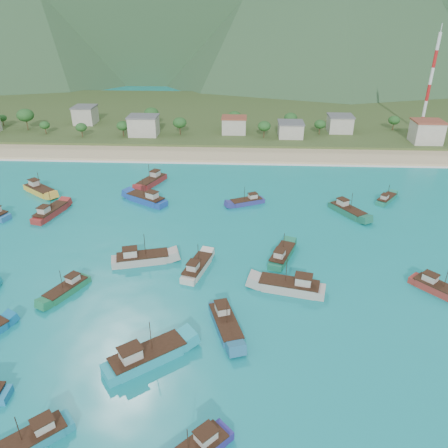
{
  "coord_description": "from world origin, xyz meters",
  "views": [
    {
      "loc": [
        5.84,
        -72.11,
        48.88
      ],
      "look_at": [
        1.22,
        18.0,
        3.0
      ],
      "focal_mm": 35.0,
      "sensor_mm": 36.0,
      "label": 1
    }
  ],
  "objects_px": {
    "boat_21": "(146,199)",
    "boat_24": "(438,289)",
    "boat_29": "(142,259)",
    "boat_18": "(247,202)",
    "boat_19": "(282,256)",
    "boat_2": "(39,190)",
    "boat_12": "(67,290)",
    "boat_3": "(348,211)",
    "boat_14": "(50,213)",
    "boat_30": "(30,441)",
    "boat_5": "(197,268)",
    "boat_25": "(146,357)",
    "boat_20": "(152,181)",
    "radio_tower": "(430,84)",
    "boat_11": "(386,199)",
    "boat_6": "(290,287)",
    "boat_31": "(225,324)"
  },
  "relations": [
    {
      "from": "boat_31",
      "to": "boat_2",
      "type": "bearing_deg",
      "value": -62.83
    },
    {
      "from": "boat_6",
      "to": "boat_31",
      "type": "bearing_deg",
      "value": 146.4
    },
    {
      "from": "boat_18",
      "to": "boat_19",
      "type": "distance_m",
      "value": 29.05
    },
    {
      "from": "boat_11",
      "to": "boat_24",
      "type": "xyz_separation_m",
      "value": [
        -2.08,
        -42.5,
        0.19
      ]
    },
    {
      "from": "radio_tower",
      "to": "boat_14",
      "type": "height_order",
      "value": "radio_tower"
    },
    {
      "from": "boat_19",
      "to": "boat_25",
      "type": "distance_m",
      "value": 38.52
    },
    {
      "from": "boat_25",
      "to": "boat_30",
      "type": "bearing_deg",
      "value": -75.34
    },
    {
      "from": "boat_21",
      "to": "boat_3",
      "type": "bearing_deg",
      "value": -63.18
    },
    {
      "from": "radio_tower",
      "to": "boat_29",
      "type": "relative_size",
      "value": 3.0
    },
    {
      "from": "boat_2",
      "to": "boat_20",
      "type": "bearing_deg",
      "value": 142.23
    },
    {
      "from": "boat_2",
      "to": "boat_14",
      "type": "distance_m",
      "value": 17.0
    },
    {
      "from": "boat_20",
      "to": "boat_30",
      "type": "distance_m",
      "value": 86.98
    },
    {
      "from": "radio_tower",
      "to": "boat_11",
      "type": "distance_m",
      "value": 77.81
    },
    {
      "from": "boat_2",
      "to": "boat_12",
      "type": "distance_m",
      "value": 53.51
    },
    {
      "from": "boat_2",
      "to": "boat_14",
      "type": "xyz_separation_m",
      "value": [
        9.14,
        -14.33,
        -0.04
      ]
    },
    {
      "from": "boat_2",
      "to": "boat_3",
      "type": "relative_size",
      "value": 1.03
    },
    {
      "from": "boat_20",
      "to": "boat_21",
      "type": "bearing_deg",
      "value": 117.68
    },
    {
      "from": "boat_6",
      "to": "radio_tower",
      "type": "bearing_deg",
      "value": -16.27
    },
    {
      "from": "boat_19",
      "to": "boat_24",
      "type": "xyz_separation_m",
      "value": [
        28.64,
        -10.66,
        -0.01
      ]
    },
    {
      "from": "boat_19",
      "to": "boat_21",
      "type": "height_order",
      "value": "boat_21"
    },
    {
      "from": "boat_24",
      "to": "boat_31",
      "type": "bearing_deg",
      "value": -26.07
    },
    {
      "from": "boat_11",
      "to": "boat_14",
      "type": "distance_m",
      "value": 89.69
    },
    {
      "from": "boat_29",
      "to": "boat_19",
      "type": "bearing_deg",
      "value": 80.74
    },
    {
      "from": "boat_14",
      "to": "boat_30",
      "type": "xyz_separation_m",
      "value": [
        23.99,
        -64.13,
        -0.13
      ]
    },
    {
      "from": "boat_5",
      "to": "boat_25",
      "type": "relative_size",
      "value": 0.87
    },
    {
      "from": "boat_29",
      "to": "boat_18",
      "type": "bearing_deg",
      "value": 129.62
    },
    {
      "from": "boat_18",
      "to": "boat_30",
      "type": "distance_m",
      "value": 78.45
    },
    {
      "from": "boat_14",
      "to": "boat_24",
      "type": "relative_size",
      "value": 1.22
    },
    {
      "from": "boat_21",
      "to": "boat_30",
      "type": "distance_m",
      "value": 73.48
    },
    {
      "from": "boat_3",
      "to": "boat_11",
      "type": "height_order",
      "value": "boat_3"
    },
    {
      "from": "boat_3",
      "to": "boat_24",
      "type": "relative_size",
      "value": 1.15
    },
    {
      "from": "boat_3",
      "to": "boat_21",
      "type": "bearing_deg",
      "value": -37.56
    },
    {
      "from": "boat_2",
      "to": "boat_3",
      "type": "bearing_deg",
      "value": 120.54
    },
    {
      "from": "boat_20",
      "to": "boat_25",
      "type": "relative_size",
      "value": 0.97
    },
    {
      "from": "boat_24",
      "to": "boat_11",
      "type": "bearing_deg",
      "value": -135.91
    },
    {
      "from": "boat_12",
      "to": "boat_24",
      "type": "bearing_deg",
      "value": -150.32
    },
    {
      "from": "boat_25",
      "to": "boat_11",
      "type": "bearing_deg",
      "value": 102.48
    },
    {
      "from": "boat_29",
      "to": "boat_6",
      "type": "bearing_deg",
      "value": 59.05
    },
    {
      "from": "boat_14",
      "to": "boat_3",
      "type": "bearing_deg",
      "value": 17.59
    },
    {
      "from": "radio_tower",
      "to": "boat_20",
      "type": "distance_m",
      "value": 116.92
    },
    {
      "from": "boat_25",
      "to": "boat_29",
      "type": "relative_size",
      "value": 1.01
    },
    {
      "from": "boat_2",
      "to": "boat_18",
      "type": "height_order",
      "value": "boat_2"
    },
    {
      "from": "boat_30",
      "to": "boat_18",
      "type": "bearing_deg",
      "value": -61.63
    },
    {
      "from": "boat_11",
      "to": "boat_14",
      "type": "height_order",
      "value": "boat_14"
    },
    {
      "from": "boat_21",
      "to": "boat_24",
      "type": "distance_m",
      "value": 74.26
    },
    {
      "from": "boat_5",
      "to": "boat_25",
      "type": "xyz_separation_m",
      "value": [
        -4.96,
        -25.56,
        0.26
      ]
    },
    {
      "from": "boat_18",
      "to": "boat_2",
      "type": "bearing_deg",
      "value": 60.38
    },
    {
      "from": "boat_3",
      "to": "boat_18",
      "type": "bearing_deg",
      "value": -43.34
    },
    {
      "from": "boat_14",
      "to": "boat_30",
      "type": "distance_m",
      "value": 68.47
    },
    {
      "from": "radio_tower",
      "to": "boat_21",
      "type": "distance_m",
      "value": 123.21
    }
  ]
}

